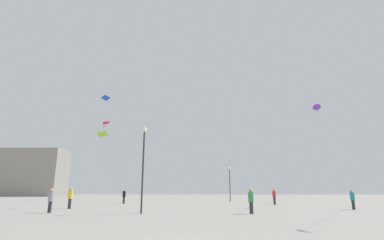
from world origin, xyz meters
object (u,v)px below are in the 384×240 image
kite_violet_diamond (317,108)px  building_left_hall (29,173)px  person_in_yellow (70,197)px  person_in_red (274,196)px  person_in_green (251,200)px  kite_crimson_diamond (106,123)px  person_in_teal (353,199)px  lamppost_west (143,156)px  lamppost_east (230,178)px  person_in_grey (51,199)px  kite_lime_delta (103,135)px  person_in_black (124,196)px  kite_cobalt_delta (107,102)px

kite_violet_diamond → building_left_hall: size_ratio=0.41×
person_in_yellow → person_in_red: size_ratio=1.04×
person_in_green → kite_crimson_diamond: bearing=-80.0°
person_in_teal → kite_violet_diamond: (-0.36, 4.21, 9.12)m
person_in_yellow → lamppost_west: 9.68m
person_in_red → lamppost_east: 11.90m
person_in_grey → kite_crimson_diamond: (1.22, 6.77, 7.18)m
person_in_red → person_in_green: bearing=28.3°
person_in_green → person_in_teal: person_in_green is taller
person_in_green → kite_lime_delta: kite_lime_delta is taller
person_in_black → kite_cobalt_delta: (-2.42, -1.99, 11.73)m
kite_crimson_diamond → building_left_hall: (-46.12, 64.48, -0.72)m
person_in_black → lamppost_east: bearing=-28.4°
person_in_yellow → building_left_hall: (-44.10, 66.36, 6.37)m
person_in_grey → person_in_red: 23.56m
kite_lime_delta → kite_violet_diamond: 31.48m
kite_cobalt_delta → lamppost_west: kite_cobalt_delta is taller
person_in_green → building_left_hall: 93.16m
person_in_green → kite_lime_delta: 31.78m
person_in_red → person_in_green: person_in_red is taller
person_in_yellow → kite_cobalt_delta: bearing=120.3°
kite_crimson_diamond → kite_cobalt_delta: 8.92m
person_in_red → kite_violet_diamond: bearing=85.5°
person_in_yellow → person_in_teal: size_ratio=1.12×
kite_cobalt_delta → lamppost_east: kite_cobalt_delta is taller
person_in_red → kite_cobalt_delta: bearing=-43.0°
kite_violet_diamond → kite_lime_delta: bearing=152.3°
person_in_black → kite_crimson_diamond: kite_crimson_diamond is taller
person_in_black → person_in_teal: (22.37, -11.54, -0.07)m
person_in_grey → kite_cobalt_delta: bearing=-7.4°
kite_crimson_diamond → kite_cobalt_delta: size_ratio=0.59×
person_in_black → person_in_red: bearing=-67.1°
kite_lime_delta → building_left_hall: size_ratio=0.42×
building_left_hall → person_in_red: bearing=-41.9°
person_in_black → person_in_teal: person_in_black is taller
kite_lime_delta → lamppost_east: bearing=3.8°
person_in_red → kite_lime_delta: 27.42m
person_in_red → kite_crimson_diamond: 20.53m
building_left_hall → lamppost_east: size_ratio=4.35×
person_in_teal → kite_crimson_diamond: (-22.23, 2.36, 7.21)m
person_in_black → person_in_green: bearing=-111.4°
person_in_yellow → person_in_green: 15.90m
person_in_grey → lamppost_west: bearing=-107.6°
person_in_red → lamppost_east: lamppost_east is taller
person_in_grey → kite_lime_delta: 25.48m
person_in_red → person_in_grey: bearing=-6.7°
building_left_hall → person_in_teal: bearing=-44.4°
person_in_red → kite_lime_delta: size_ratio=0.19×
person_in_teal → lamppost_west: 17.77m
person_in_grey → kite_cobalt_delta: size_ratio=0.14×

